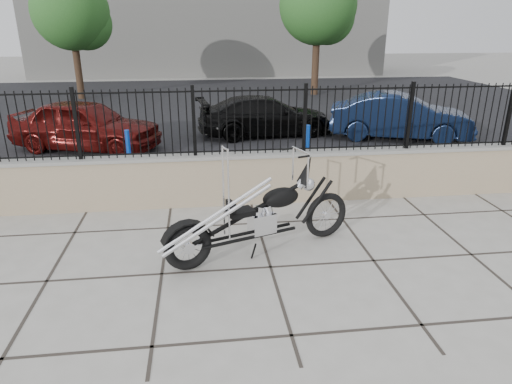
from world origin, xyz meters
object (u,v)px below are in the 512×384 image
Objects in this scene: car_red at (86,125)px; car_blue at (400,117)px; chopper_motorcycle at (259,199)px; car_black at (265,116)px.

car_blue is at bearing -69.46° from car_red.
car_black is (1.18, 7.50, -0.26)m from chopper_motorcycle.
chopper_motorcycle reaches higher than car_black.
car_blue is (8.79, 0.15, -0.02)m from car_red.
car_red reaches higher than car_blue.
car_red is 5.09m from car_black.
chopper_motorcycle is 0.72× the size of car_red.
car_blue is at bearing 33.03° from chopper_motorcycle.
car_black is 1.02× the size of car_blue.
car_red is 0.97× the size of car_black.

